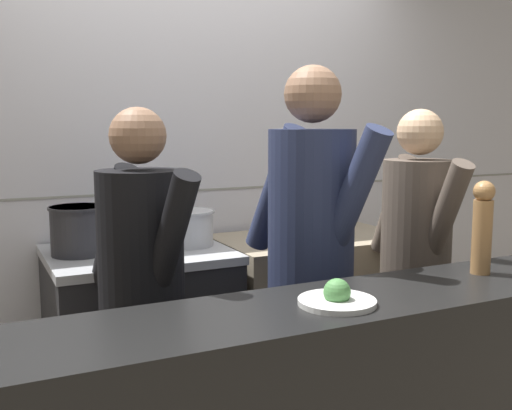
{
  "coord_description": "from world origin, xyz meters",
  "views": [
    {
      "loc": [
        -1.16,
        -1.82,
        1.52
      ],
      "look_at": [
        0.03,
        0.62,
        1.15
      ],
      "focal_mm": 42.0,
      "sensor_mm": 36.0,
      "label": 1
    }
  ],
  "objects_px": {
    "chef_line": "(415,261)",
    "pepper_mill": "(482,225)",
    "oven_range": "(140,342)",
    "chef_head_cook": "(142,295)",
    "braising_pot": "(188,227)",
    "chef_sous": "(311,256)",
    "stock_pot": "(78,229)",
    "mixing_bowl_steel": "(298,233)",
    "sauce_pot": "(128,230)",
    "chefs_knife": "(325,241)",
    "plated_dish_main": "(337,298)"
  },
  "relations": [
    {
      "from": "plated_dish_main",
      "to": "pepper_mill",
      "type": "relative_size",
      "value": 0.7
    },
    {
      "from": "mixing_bowl_steel",
      "to": "plated_dish_main",
      "type": "relative_size",
      "value": 0.93
    },
    {
      "from": "pepper_mill",
      "to": "oven_range",
      "type": "bearing_deg",
      "value": 131.41
    },
    {
      "from": "chef_line",
      "to": "pepper_mill",
      "type": "bearing_deg",
      "value": -99.7
    },
    {
      "from": "plated_dish_main",
      "to": "mixing_bowl_steel",
      "type": "bearing_deg",
      "value": 65.27
    },
    {
      "from": "braising_pot",
      "to": "pepper_mill",
      "type": "xyz_separation_m",
      "value": [
        0.76,
        -1.16,
        0.13
      ]
    },
    {
      "from": "chef_head_cook",
      "to": "sauce_pot",
      "type": "bearing_deg",
      "value": 62.96
    },
    {
      "from": "braising_pot",
      "to": "chef_sous",
      "type": "xyz_separation_m",
      "value": [
        0.29,
        -0.7,
        -0.04
      ]
    },
    {
      "from": "plated_dish_main",
      "to": "chef_line",
      "type": "xyz_separation_m",
      "value": [
        0.84,
        0.61,
        -0.09
      ]
    },
    {
      "from": "chef_line",
      "to": "braising_pot",
      "type": "bearing_deg",
      "value": 148.97
    },
    {
      "from": "braising_pot",
      "to": "stock_pot",
      "type": "bearing_deg",
      "value": 177.69
    },
    {
      "from": "sauce_pot",
      "to": "chefs_knife",
      "type": "bearing_deg",
      "value": -12.5
    },
    {
      "from": "chefs_knife",
      "to": "braising_pot",
      "type": "bearing_deg",
      "value": 166.6
    },
    {
      "from": "sauce_pot",
      "to": "braising_pot",
      "type": "height_order",
      "value": "braising_pot"
    },
    {
      "from": "braising_pot",
      "to": "mixing_bowl_steel",
      "type": "distance_m",
      "value": 0.61
    },
    {
      "from": "oven_range",
      "to": "chef_sous",
      "type": "relative_size",
      "value": 0.52
    },
    {
      "from": "chefs_knife",
      "to": "chef_head_cook",
      "type": "xyz_separation_m",
      "value": [
        -1.11,
        -0.46,
        -0.03
      ]
    },
    {
      "from": "braising_pot",
      "to": "pepper_mill",
      "type": "bearing_deg",
      "value": -56.85
    },
    {
      "from": "sauce_pot",
      "to": "chef_sous",
      "type": "relative_size",
      "value": 0.15
    },
    {
      "from": "oven_range",
      "to": "chef_sous",
      "type": "distance_m",
      "value": 1.02
    },
    {
      "from": "braising_pot",
      "to": "chef_head_cook",
      "type": "relative_size",
      "value": 0.17
    },
    {
      "from": "sauce_pot",
      "to": "mixing_bowl_steel",
      "type": "relative_size",
      "value": 1.16
    },
    {
      "from": "pepper_mill",
      "to": "chef_head_cook",
      "type": "bearing_deg",
      "value": 155.17
    },
    {
      "from": "sauce_pot",
      "to": "plated_dish_main",
      "type": "height_order",
      "value": "sauce_pot"
    },
    {
      "from": "braising_pot",
      "to": "plated_dish_main",
      "type": "distance_m",
      "value": 1.25
    },
    {
      "from": "oven_range",
      "to": "braising_pot",
      "type": "distance_m",
      "value": 0.61
    },
    {
      "from": "braising_pot",
      "to": "chefs_knife",
      "type": "xyz_separation_m",
      "value": [
        0.7,
        -0.17,
        -0.1
      ]
    },
    {
      "from": "chef_head_cook",
      "to": "plated_dish_main",
      "type": "bearing_deg",
      "value": -71.2
    },
    {
      "from": "sauce_pot",
      "to": "braising_pot",
      "type": "xyz_separation_m",
      "value": [
        0.29,
        -0.05,
        0.0
      ]
    },
    {
      "from": "pepper_mill",
      "to": "chef_line",
      "type": "height_order",
      "value": "chef_line"
    },
    {
      "from": "oven_range",
      "to": "mixing_bowl_steel",
      "type": "relative_size",
      "value": 4.0
    },
    {
      "from": "mixing_bowl_steel",
      "to": "chef_head_cook",
      "type": "height_order",
      "value": "chef_head_cook"
    },
    {
      "from": "chef_sous",
      "to": "pepper_mill",
      "type": "bearing_deg",
      "value": -61.05
    },
    {
      "from": "chef_head_cook",
      "to": "chef_line",
      "type": "relative_size",
      "value": 1.0
    },
    {
      "from": "oven_range",
      "to": "mixing_bowl_steel",
      "type": "bearing_deg",
      "value": -2.71
    },
    {
      "from": "stock_pot",
      "to": "chef_head_cook",
      "type": "height_order",
      "value": "chef_head_cook"
    },
    {
      "from": "sauce_pot",
      "to": "chefs_knife",
      "type": "xyz_separation_m",
      "value": [
        0.99,
        -0.22,
        -0.1
      ]
    },
    {
      "from": "mixing_bowl_steel",
      "to": "chefs_knife",
      "type": "bearing_deg",
      "value": -50.36
    },
    {
      "from": "sauce_pot",
      "to": "chefs_knife",
      "type": "distance_m",
      "value": 1.01
    },
    {
      "from": "chef_head_cook",
      "to": "chef_sous",
      "type": "xyz_separation_m",
      "value": [
        0.7,
        -0.07,
        0.1
      ]
    },
    {
      "from": "oven_range",
      "to": "chef_head_cook",
      "type": "distance_m",
      "value": 0.76
    },
    {
      "from": "braising_pot",
      "to": "chef_head_cook",
      "type": "xyz_separation_m",
      "value": [
        -0.41,
        -0.62,
        -0.13
      ]
    },
    {
      "from": "chef_line",
      "to": "sauce_pot",
      "type": "bearing_deg",
      "value": 154.24
    },
    {
      "from": "chef_head_cook",
      "to": "chef_sous",
      "type": "relative_size",
      "value": 0.9
    },
    {
      "from": "plated_dish_main",
      "to": "chef_sous",
      "type": "xyz_separation_m",
      "value": [
        0.24,
        0.56,
        -0.0
      ]
    },
    {
      "from": "chef_sous",
      "to": "oven_range",
      "type": "bearing_deg",
      "value": 112.51
    },
    {
      "from": "braising_pot",
      "to": "chef_line",
      "type": "bearing_deg",
      "value": -35.92
    },
    {
      "from": "mixing_bowl_steel",
      "to": "chef_head_cook",
      "type": "relative_size",
      "value": 0.15
    },
    {
      "from": "braising_pot",
      "to": "plated_dish_main",
      "type": "relative_size",
      "value": 1.08
    },
    {
      "from": "stock_pot",
      "to": "pepper_mill",
      "type": "distance_m",
      "value": 1.75
    }
  ]
}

